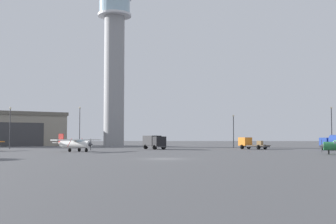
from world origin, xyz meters
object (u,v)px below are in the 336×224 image
(light_post_west, at_px, (80,124))
(control_tower, at_px, (114,61))
(airplane_white, at_px, (75,143))
(light_post_east, at_px, (233,128))
(truck_fuel_tanker_blue, at_px, (336,142))
(truck_flatbed_orange, at_px, (250,143))
(truck_box_black, at_px, (154,141))
(light_post_centre, at_px, (10,124))
(light_post_north, at_px, (332,124))

(light_post_west, bearing_deg, control_tower, 57.43)
(airplane_white, distance_m, light_post_east, 41.77)
(truck_fuel_tanker_blue, height_order, truck_flatbed_orange, truck_fuel_tanker_blue)
(control_tower, height_order, light_post_west, control_tower)
(airplane_white, height_order, truck_flatbed_orange, airplane_white)
(truck_box_black, bearing_deg, truck_flatbed_orange, 64.99)
(airplane_white, relative_size, truck_flatbed_orange, 1.54)
(control_tower, height_order, truck_fuel_tanker_blue, control_tower)
(truck_fuel_tanker_blue, relative_size, light_post_centre, 0.62)
(truck_flatbed_orange, distance_m, light_post_centre, 52.53)
(airplane_white, height_order, light_post_centre, light_post_centre)
(light_post_west, xyz_separation_m, light_post_north, (59.11, -4.39, -0.22))
(truck_fuel_tanker_blue, bearing_deg, light_post_west, 26.10)
(light_post_west, xyz_separation_m, light_post_centre, (-12.92, -10.45, -0.38))
(truck_fuel_tanker_blue, bearing_deg, airplane_white, 54.96)
(airplane_white, distance_m, light_post_west, 28.42)
(truck_fuel_tanker_blue, relative_size, truck_box_black, 0.79)
(truck_box_black, xyz_separation_m, light_post_north, (40.13, 8.29, 3.95))
(light_post_east, bearing_deg, truck_fuel_tanker_blue, -47.01)
(light_post_west, bearing_deg, truck_flatbed_orange, -15.87)
(airplane_white, height_order, truck_fuel_tanker_blue, airplane_white)
(light_post_north, xyz_separation_m, light_post_centre, (-72.03, -6.05, -0.15))
(truck_box_black, height_order, truck_flatbed_orange, truck_box_black)
(truck_fuel_tanker_blue, distance_m, light_post_east, 26.07)
(light_post_east, height_order, light_post_centre, light_post_centre)
(control_tower, bearing_deg, light_post_west, -122.57)
(airplane_white, relative_size, truck_box_black, 1.41)
(light_post_east, xyz_separation_m, light_post_centre, (-50.20, -10.33, 0.69))
(truck_fuel_tanker_blue, distance_m, truck_flatbed_orange, 17.37)
(truck_box_black, xyz_separation_m, light_post_centre, (-31.90, 2.23, 3.79))
(truck_fuel_tanker_blue, distance_m, light_post_west, 58.29)
(airplane_white, xyz_separation_m, light_post_north, (53.23, 23.07, 4.10))
(truck_box_black, bearing_deg, airplane_white, -70.65)
(airplane_white, xyz_separation_m, truck_box_black, (13.10, 14.78, 0.15))
(light_post_north, bearing_deg, truck_box_black, -168.33)
(truck_fuel_tanker_blue, bearing_deg, control_tower, 13.78)
(light_post_centre, bearing_deg, truck_fuel_tanker_blue, -7.23)
(truck_fuel_tanker_blue, bearing_deg, truck_flatbed_orange, 18.41)
(truck_flatbed_orange, bearing_deg, light_post_west, 31.98)
(light_post_east, bearing_deg, truck_box_black, -145.52)
(airplane_white, relative_size, light_post_west, 1.02)
(control_tower, xyz_separation_m, truck_box_black, (12.31, -23.14, -21.34))
(control_tower, distance_m, light_post_centre, 33.60)
(truck_fuel_tanker_blue, bearing_deg, truck_box_black, 35.18)
(truck_fuel_tanker_blue, bearing_deg, light_post_north, -60.70)
(truck_box_black, distance_m, light_post_centre, 32.21)
(airplane_white, height_order, truck_box_black, airplane_white)
(truck_fuel_tanker_blue, relative_size, light_post_west, 0.57)
(light_post_west, bearing_deg, truck_fuel_tanker_blue, -19.13)
(control_tower, xyz_separation_m, truck_flatbed_orange, (32.76, -21.68, -21.77))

